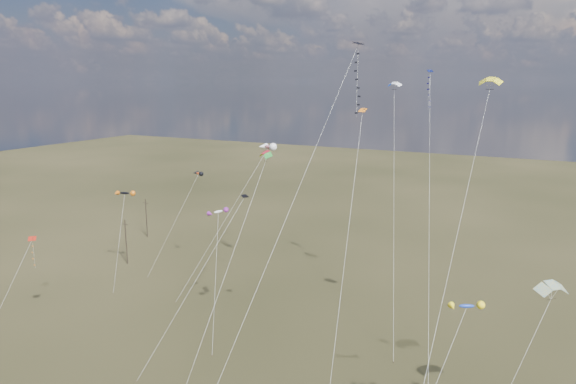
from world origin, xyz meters
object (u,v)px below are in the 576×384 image
at_px(utility_pole_near, 126,241).
at_px(parafoil_yellow, 490,81).
at_px(diamond_black_high, 348,100).
at_px(utility_pole_far, 146,218).
at_px(novelty_black_orange, 124,193).

relative_size(utility_pole_near, parafoil_yellow, 0.25).
bearing_deg(diamond_black_high, utility_pole_near, 156.89).
height_order(diamond_black_high, parafoil_yellow, diamond_black_high).
xyz_separation_m(utility_pole_near, utility_pole_far, (-8.00, 14.00, 0.00)).
height_order(parafoil_yellow, novelty_black_orange, parafoil_yellow).
bearing_deg(utility_pole_far, utility_pole_near, -60.26).
bearing_deg(utility_pole_near, diamond_black_high, -23.11).
distance_m(diamond_black_high, novelty_black_orange, 50.45).
height_order(utility_pole_near, novelty_black_orange, novelty_black_orange).
height_order(utility_pole_near, utility_pole_far, same).
bearing_deg(parafoil_yellow, utility_pole_near, 172.73).
xyz_separation_m(utility_pole_near, novelty_black_orange, (3.73, -3.33, 9.67)).
bearing_deg(novelty_black_orange, utility_pole_near, 138.20).
distance_m(utility_pole_far, parafoil_yellow, 75.19).
bearing_deg(parafoil_yellow, diamond_black_high, -128.20).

